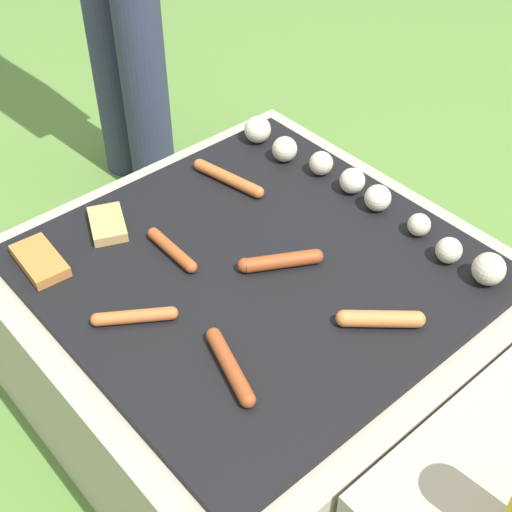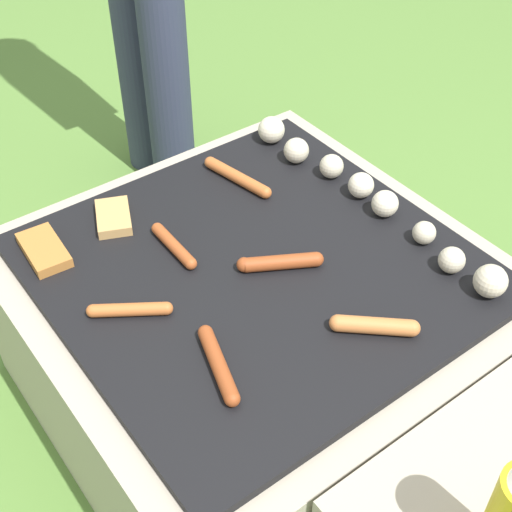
{
  "view_description": "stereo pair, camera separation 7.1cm",
  "coord_description": "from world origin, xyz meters",
  "views": [
    {
      "loc": [
        0.72,
        -0.63,
        1.27
      ],
      "look_at": [
        0.0,
        0.0,
        0.41
      ],
      "focal_mm": 50.0,
      "sensor_mm": 36.0,
      "label": 1
    },
    {
      "loc": [
        0.76,
        -0.57,
        1.27
      ],
      "look_at": [
        0.0,
        0.0,
        0.41
      ],
      "focal_mm": 50.0,
      "sensor_mm": 36.0,
      "label": 2
    }
  ],
  "objects": [
    {
      "name": "mushroom_row",
      "position": [
        -0.01,
        0.28,
        0.42
      ],
      "size": [
        0.67,
        0.08,
        0.06
      ],
      "color": "beige",
      "rests_on": "grill"
    },
    {
      "name": "sausage_front_right",
      "position": [
        -0.12,
        -0.1,
        0.4
      ],
      "size": [
        0.14,
        0.03,
        0.02
      ],
      "color": "#A34C23",
      "rests_on": "grill"
    },
    {
      "name": "sausage_front_left",
      "position": [
        -0.03,
        -0.24,
        0.4
      ],
      "size": [
        0.09,
        0.12,
        0.02
      ],
      "color": "#B7602D",
      "rests_on": "grill"
    },
    {
      "name": "sausage_back_right",
      "position": [
        -0.23,
        0.12,
        0.4
      ],
      "size": [
        0.18,
        0.05,
        0.02
      ],
      "color": "#B7602D",
      "rests_on": "grill"
    },
    {
      "name": "sausage_front_center",
      "position": [
        0.16,
        -0.19,
        0.4
      ],
      "size": [
        0.16,
        0.07,
        0.03
      ],
      "color": "#93421E",
      "rests_on": "grill"
    },
    {
      "name": "sausage_back_center",
      "position": [
        0.03,
        0.03,
        0.41
      ],
      "size": [
        0.09,
        0.14,
        0.03
      ],
      "color": "#93421E",
      "rests_on": "grill"
    },
    {
      "name": "ground_plane",
      "position": [
        0.0,
        0.0,
        0.0
      ],
      "size": [
        14.0,
        14.0,
        0.0
      ],
      "primitive_type": "plane",
      "color": "#567F38"
    },
    {
      "name": "bread_slice_right",
      "position": [
        -0.26,
        -0.15,
        0.4
      ],
      "size": [
        0.12,
        0.1,
        0.02
      ],
      "color": "tan",
      "rests_on": "grill"
    },
    {
      "name": "bread_slice_left",
      "position": [
        -0.26,
        -0.3,
        0.4
      ],
      "size": [
        0.13,
        0.07,
        0.02
      ],
      "color": "#B27033",
      "rests_on": "grill"
    },
    {
      "name": "sausage_mid_left",
      "position": [
        0.25,
        0.06,
        0.41
      ],
      "size": [
        0.11,
        0.12,
        0.03
      ],
      "color": "#C6753D",
      "rests_on": "grill"
    },
    {
      "name": "grill",
      "position": [
        0.0,
        0.0,
        0.19
      ],
      "size": [
        0.82,
        0.82,
        0.39
      ],
      "color": "#A89E8C",
      "rests_on": "ground_plane"
    }
  ]
}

